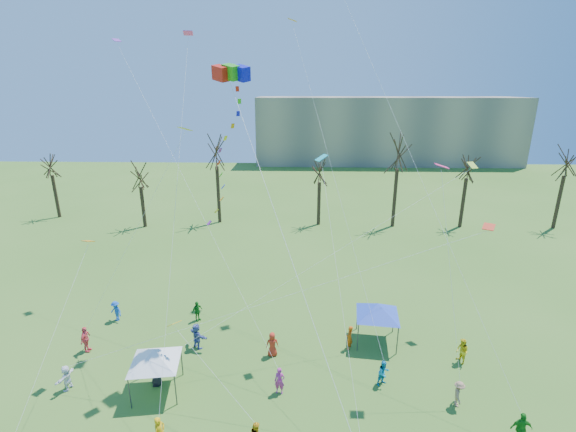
{
  "coord_description": "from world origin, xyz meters",
  "views": [
    {
      "loc": [
        1.86,
        -14.19,
        17.2
      ],
      "look_at": [
        1.28,
        5.0,
        11.0
      ],
      "focal_mm": 25.0,
      "sensor_mm": 36.0,
      "label": 1
    }
  ],
  "objects_px": {
    "big_box_kite": "(230,160)",
    "canopy_tent_white": "(155,356)",
    "canopy_tent_blue": "(378,309)",
    "distant_building": "(386,130)"
  },
  "relations": [
    {
      "from": "big_box_kite",
      "to": "distant_building",
      "type": "bearing_deg",
      "value": 71.91
    },
    {
      "from": "distant_building",
      "to": "big_box_kite",
      "type": "bearing_deg",
      "value": -108.09
    },
    {
      "from": "distant_building",
      "to": "canopy_tent_white",
      "type": "distance_m",
      "value": 82.2
    },
    {
      "from": "canopy_tent_white",
      "to": "canopy_tent_blue",
      "type": "distance_m",
      "value": 14.74
    },
    {
      "from": "big_box_kite",
      "to": "canopy_tent_white",
      "type": "relative_size",
      "value": 5.32
    },
    {
      "from": "distant_building",
      "to": "canopy_tent_blue",
      "type": "bearing_deg",
      "value": -101.57
    },
    {
      "from": "big_box_kite",
      "to": "canopy_tent_blue",
      "type": "bearing_deg",
      "value": 12.9
    },
    {
      "from": "canopy_tent_white",
      "to": "canopy_tent_blue",
      "type": "relative_size",
      "value": 0.95
    },
    {
      "from": "canopy_tent_white",
      "to": "big_box_kite",
      "type": "bearing_deg",
      "value": 36.2
    },
    {
      "from": "big_box_kite",
      "to": "canopy_tent_white",
      "type": "distance_m",
      "value": 12.07
    }
  ]
}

